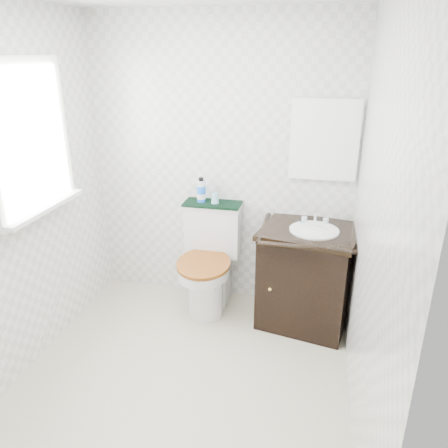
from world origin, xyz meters
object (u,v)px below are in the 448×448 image
at_px(mouthwash_bottle, 201,191).
at_px(trash_bin, 205,298).
at_px(cup, 215,198).
at_px(vanity, 307,274).
at_px(toilet, 209,266).

bearing_deg(mouthwash_bottle, trash_bin, -71.86).
bearing_deg(trash_bin, cup, 85.21).
bearing_deg(cup, vanity, -12.88).
relative_size(toilet, vanity, 0.97).
bearing_deg(mouthwash_bottle, vanity, -11.80).
bearing_deg(mouthwash_bottle, cup, -4.34).
relative_size(vanity, trash_bin, 2.93).
relative_size(vanity, mouthwash_bottle, 4.41).
distance_m(trash_bin, mouthwash_bottle, 0.90).
height_order(toilet, trash_bin, toilet).
relative_size(mouthwash_bottle, cup, 2.53).
xyz_separation_m(vanity, mouthwash_bottle, (-0.91, 0.19, 0.57)).
distance_m(toilet, mouthwash_bottle, 0.64).
distance_m(vanity, cup, 0.97).
xyz_separation_m(vanity, trash_bin, (-0.82, -0.10, -0.27)).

